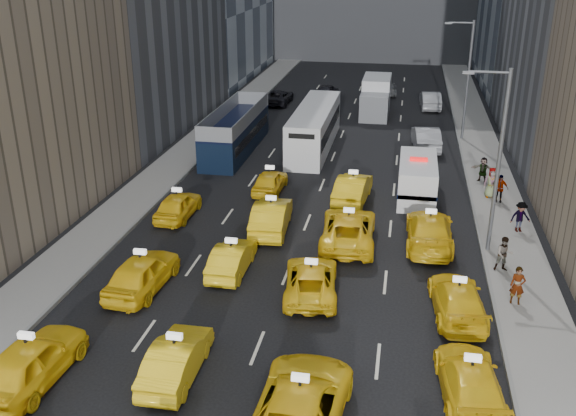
# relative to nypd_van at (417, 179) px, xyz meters

# --- Properties ---
(ground) EXTENTS (160.00, 160.00, 0.00)m
(ground) POSITION_rel_nypd_van_xyz_m (-5.83, -19.03, -1.10)
(ground) COLOR black
(ground) RESTS_ON ground
(sidewalk_west) EXTENTS (3.00, 90.00, 0.15)m
(sidewalk_west) POSITION_rel_nypd_van_xyz_m (-16.33, 5.97, -1.03)
(sidewalk_west) COLOR gray
(sidewalk_west) RESTS_ON ground
(sidewalk_east) EXTENTS (3.00, 90.00, 0.15)m
(sidewalk_east) POSITION_rel_nypd_van_xyz_m (4.67, 5.97, -1.03)
(sidewalk_east) COLOR gray
(sidewalk_east) RESTS_ON ground
(curb_west) EXTENTS (0.15, 90.00, 0.18)m
(curb_west) POSITION_rel_nypd_van_xyz_m (-14.88, 5.97, -1.01)
(curb_west) COLOR slate
(curb_west) RESTS_ON ground
(curb_east) EXTENTS (0.15, 90.00, 0.18)m
(curb_east) POSITION_rel_nypd_van_xyz_m (3.22, 5.97, -1.01)
(curb_east) COLOR slate
(curb_east) RESTS_ON ground
(streetlight_near) EXTENTS (2.15, 0.22, 9.00)m
(streetlight_near) POSITION_rel_nypd_van_xyz_m (3.35, -7.03, 3.82)
(streetlight_near) COLOR #595B60
(streetlight_near) RESTS_ON ground
(streetlight_far) EXTENTS (2.15, 0.22, 9.00)m
(streetlight_far) POSITION_rel_nypd_van_xyz_m (3.35, 12.97, 3.82)
(streetlight_far) COLOR #595B60
(streetlight_far) RESTS_ON ground
(taxi_4) EXTENTS (2.24, 5.01, 1.67)m
(taxi_4) POSITION_rel_nypd_van_xyz_m (-12.96, -20.43, -0.27)
(taxi_4) COLOR yellow
(taxi_4) RESTS_ON ground
(taxi_5) EXTENTS (1.53, 4.30, 1.41)m
(taxi_5) POSITION_rel_nypd_van_xyz_m (-8.21, -19.18, -0.40)
(taxi_5) COLOR yellow
(taxi_5) RESTS_ON ground
(taxi_6) EXTENTS (3.04, 6.04, 1.64)m
(taxi_6) POSITION_rel_nypd_van_xyz_m (-3.55, -20.93, -0.28)
(taxi_6) COLOR yellow
(taxi_6) RESTS_ON ground
(taxi_7) EXTENTS (2.39, 4.91, 1.38)m
(taxi_7) POSITION_rel_nypd_van_xyz_m (1.74, -18.55, -0.41)
(taxi_7) COLOR yellow
(taxi_7) RESTS_ON ground
(taxi_8) EXTENTS (2.21, 4.85, 1.61)m
(taxi_8) POSITION_rel_nypd_van_xyz_m (-11.76, -13.62, -0.30)
(taxi_8) COLOR yellow
(taxi_8) RESTS_ON ground
(taxi_9) EXTENTS (1.46, 4.15, 1.36)m
(taxi_9) POSITION_rel_nypd_van_xyz_m (-8.36, -11.31, -0.42)
(taxi_9) COLOR yellow
(taxi_9) RESTS_ON ground
(taxi_10) EXTENTS (2.77, 5.01, 1.33)m
(taxi_10) POSITION_rel_nypd_van_xyz_m (-4.47, -12.62, -0.44)
(taxi_10) COLOR yellow
(taxi_10) RESTS_ON ground
(taxi_11) EXTENTS (2.43, 5.01, 1.40)m
(taxi_11) POSITION_rel_nypd_van_xyz_m (1.64, -13.24, -0.40)
(taxi_11) COLOR yellow
(taxi_11) RESTS_ON ground
(taxi_12) EXTENTS (1.73, 4.17, 1.41)m
(taxi_12) POSITION_rel_nypd_van_xyz_m (-12.97, -5.63, -0.40)
(taxi_12) COLOR yellow
(taxi_12) RESTS_ON ground
(taxi_13) EXTENTS (2.07, 5.08, 1.64)m
(taxi_13) POSITION_rel_nypd_van_xyz_m (-7.53, -6.44, -0.28)
(taxi_13) COLOR yellow
(taxi_13) RESTS_ON ground
(taxi_14) EXTENTS (2.89, 5.81, 1.58)m
(taxi_14) POSITION_rel_nypd_van_xyz_m (-3.39, -7.24, -0.31)
(taxi_14) COLOR yellow
(taxi_14) RESTS_ON ground
(taxi_15) EXTENTS (2.31, 5.60, 1.62)m
(taxi_15) POSITION_rel_nypd_van_xyz_m (0.62, -6.73, -0.29)
(taxi_15) COLOR yellow
(taxi_15) RESTS_ON ground
(taxi_16) EXTENTS (1.74, 4.04, 1.36)m
(taxi_16) POSITION_rel_nypd_van_xyz_m (-8.81, -0.80, -0.42)
(taxi_16) COLOR yellow
(taxi_16) RESTS_ON ground
(taxi_17) EXTENTS (2.09, 5.00, 1.61)m
(taxi_17) POSITION_rel_nypd_van_xyz_m (-3.70, -1.44, -0.30)
(taxi_17) COLOR yellow
(taxi_17) RESTS_ON ground
(nypd_van) EXTENTS (2.91, 5.91, 2.43)m
(nypd_van) POSITION_rel_nypd_van_xyz_m (0.00, 0.00, 0.00)
(nypd_van) COLOR white
(nypd_van) RESTS_ON ground
(double_decker) EXTENTS (2.66, 10.97, 3.18)m
(double_decker) POSITION_rel_nypd_van_xyz_m (-13.01, 7.04, 0.47)
(double_decker) COLOR black
(double_decker) RESTS_ON ground
(city_bus) EXTENTS (2.97, 11.94, 3.06)m
(city_bus) POSITION_rel_nypd_van_xyz_m (-7.50, 8.92, 0.41)
(city_bus) COLOR silver
(city_bus) RESTS_ON ground
(box_truck) EXTENTS (2.99, 7.16, 3.19)m
(box_truck) POSITION_rel_nypd_van_xyz_m (-3.64, 20.10, 0.47)
(box_truck) COLOR white
(box_truck) RESTS_ON ground
(misc_car_0) EXTENTS (2.24, 5.24, 1.68)m
(misc_car_0) POSITION_rel_nypd_van_xyz_m (0.66, 10.13, -0.26)
(misc_car_0) COLOR #A7A9AF
(misc_car_0) RESTS_ON ground
(misc_car_1) EXTENTS (2.30, 4.87, 1.34)m
(misc_car_1) POSITION_rel_nypd_van_xyz_m (-12.94, 22.43, -0.43)
(misc_car_1) COLOR black
(misc_car_1) RESTS_ON ground
(misc_car_2) EXTENTS (2.64, 5.18, 1.44)m
(misc_car_2) POSITION_rel_nypd_van_xyz_m (-3.18, 28.63, -0.38)
(misc_car_2) COLOR slate
(misc_car_2) RESTS_ON ground
(misc_car_3) EXTENTS (2.28, 4.55, 1.49)m
(misc_car_3) POSITION_rel_nypd_van_xyz_m (-8.70, 25.37, -0.36)
(misc_car_3) COLOR black
(misc_car_3) RESTS_ON ground
(misc_car_4) EXTENTS (1.97, 4.93, 1.59)m
(misc_car_4) POSITION_rel_nypd_van_xyz_m (1.22, 23.21, -0.31)
(misc_car_4) COLOR #9FA1A7
(misc_car_4) RESTS_ON ground
(pedestrian_0) EXTENTS (0.65, 0.46, 1.67)m
(pedestrian_0) POSITION_rel_nypd_van_xyz_m (4.09, -12.12, -0.12)
(pedestrian_0) COLOR gray
(pedestrian_0) RESTS_ON sidewalk_east
(pedestrian_1) EXTENTS (0.85, 0.52, 1.66)m
(pedestrian_1) POSITION_rel_nypd_van_xyz_m (3.91, -9.18, -0.12)
(pedestrian_1) COLOR gray
(pedestrian_1) RESTS_ON sidewalk_east
(pedestrian_2) EXTENTS (1.14, 0.72, 1.64)m
(pedestrian_2) POSITION_rel_nypd_van_xyz_m (5.27, -4.51, -0.13)
(pedestrian_2) COLOR gray
(pedestrian_2) RESTS_ON sidewalk_east
(pedestrian_3) EXTENTS (1.00, 0.50, 1.66)m
(pedestrian_3) POSITION_rel_nypd_van_xyz_m (4.70, -0.34, -0.12)
(pedestrian_3) COLOR gray
(pedestrian_3) RESTS_ON sidewalk_east
(pedestrian_4) EXTENTS (0.90, 0.51, 1.82)m
(pedestrian_4) POSITION_rel_nypd_van_xyz_m (4.31, 0.36, -0.04)
(pedestrian_4) COLOR gray
(pedestrian_4) RESTS_ON sidewalk_east
(pedestrian_5) EXTENTS (1.51, 0.93, 1.57)m
(pedestrian_5) POSITION_rel_nypd_van_xyz_m (4.09, 3.12, -0.17)
(pedestrian_5) COLOR gray
(pedestrian_5) RESTS_ON sidewalk_east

